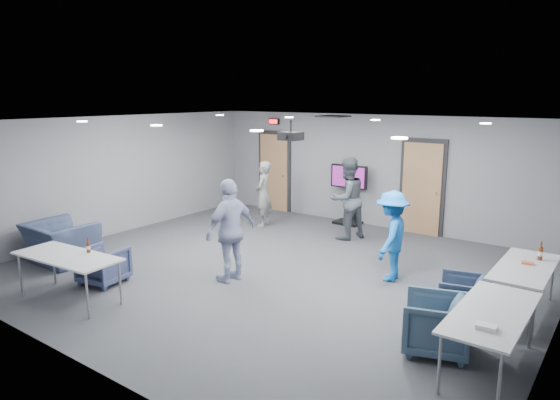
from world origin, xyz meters
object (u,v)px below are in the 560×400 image
Objects in this scene: table_right_b at (492,315)px; tv_stand at (348,191)px; table_right_a at (525,269)px; table_front_left at (67,258)px; person_b at (347,199)px; person_d at (392,236)px; bottle_right at (540,253)px; chair_front_b at (61,243)px; chair_right_b at (463,297)px; person_c at (231,230)px; person_a at (263,194)px; projector at (291,136)px; chair_right_c at (435,324)px; bottle_front at (88,247)px; chair_front_a at (104,265)px.

tv_stand reaches higher than table_right_b.
table_front_left is (-5.81, -3.63, 0.00)m from table_right_a.
person_b is 2.58m from person_d.
chair_front_b is at bearing -157.90° from bottle_right.
person_b is 1.23× the size of tv_stand.
person_c is at bearing -90.75° from chair_right_b.
table_right_b is (6.16, -3.64, -0.11)m from person_a.
projector is (3.43, 2.73, 2.01)m from chair_front_b.
table_right_a is at bearing 86.20° from person_b.
person_b is 4.44m from table_right_a.
chair_right_c is 0.73m from table_right_b.
person_c reaches higher than tv_stand.
table_right_b is at bearing 68.28° from person_b.
table_right_a is at bearing 54.16° from person_a.
chair_front_b is (-3.25, -1.22, -0.50)m from person_c.
bottle_front is at bearing -112.92° from projector.
bottle_right is (4.10, -1.53, -0.07)m from person_b.
person_b is at bearing -142.38° from person_d.
chair_front_a is 0.38× the size of table_right_b.
person_b reaches higher than chair_right_c.
chair_front_a is at bearing 100.52° from table_front_left.
chair_right_c is 1.13× the size of chair_front_a.
chair_right_b is 1.44m from bottle_right.
chair_right_b is 2.91× the size of bottle_front.
projector is at bearing -94.53° from person_d.
bottle_front is at bearing 4.74° from person_b.
bottle_front is (1.93, -0.64, 0.42)m from chair_front_b.
chair_front_b is at bearing 148.36° from table_front_left.
bottle_front is at bearing -14.46° from person_a.
projector reaches higher than tv_stand.
bottle_right is (4.46, 1.91, -0.06)m from person_c.
chair_right_c is at bearing -172.69° from chair_front_b.
chair_front_b reaches higher than chair_front_a.
table_front_left is at bearing 4.24° from person_b.
bottle_front is 6.90m from bottle_right.
bottle_right is at bearing -161.69° from chair_front_a.
table_front_left is at bearing -27.65° from person_c.
person_b is 0.98× the size of table_front_left.
bottle_front is 4.02m from projector.
person_d is at bearing 4.73° from projector.
table_right_b is 1.23× the size of tv_stand.
table_right_a is 6.85m from table_front_left.
chair_front_b is (-6.94, -2.04, 0.08)m from chair_right_b.
table_right_b is at bearing 39.36° from person_a.
chair_right_c is at bearing 85.05° from table_right_b.
table_right_a is at bearing 143.02° from chair_right_c.
bottle_right reaches higher than table_front_left.
bottle_front is at bearing 120.55° from table_right_a.
person_a is 3.09m from projector.
person_d is 3.99× the size of projector.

